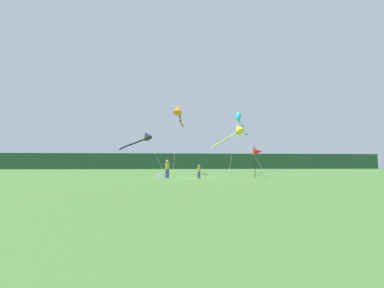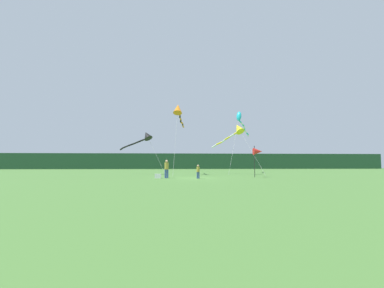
{
  "view_description": "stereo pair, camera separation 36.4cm",
  "coord_description": "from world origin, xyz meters",
  "px_view_note": "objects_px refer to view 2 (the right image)",
  "views": [
    {
      "loc": [
        -2.58,
        -25.48,
        1.35
      ],
      "look_at": [
        0.0,
        6.0,
        3.66
      ],
      "focal_mm": 25.23,
      "sensor_mm": 36.0,
      "label": 1
    },
    {
      "loc": [
        -2.21,
        -25.51,
        1.35
      ],
      "look_at": [
        0.0,
        6.0,
        3.66
      ],
      "focal_mm": 25.23,
      "sensor_mm": 36.0,
      "label": 2
    }
  ],
  "objects_px": {
    "person_adult": "(167,168)",
    "person_child": "(198,171)",
    "kite_black": "(145,137)",
    "kite_cyan": "(241,120)",
    "cooler_box": "(158,176)",
    "kite_yellow": "(236,130)",
    "banner_flag_pole": "(258,152)",
    "kite_orange": "(178,110)"
  },
  "relations": [
    {
      "from": "person_adult",
      "to": "banner_flag_pole",
      "type": "relative_size",
      "value": 0.54
    },
    {
      "from": "person_adult",
      "to": "kite_black",
      "type": "height_order",
      "value": "kite_black"
    },
    {
      "from": "kite_yellow",
      "to": "kite_black",
      "type": "relative_size",
      "value": 1.62
    },
    {
      "from": "kite_yellow",
      "to": "person_adult",
      "type": "bearing_deg",
      "value": -138.99
    },
    {
      "from": "kite_black",
      "to": "kite_cyan",
      "type": "distance_m",
      "value": 14.32
    },
    {
      "from": "person_adult",
      "to": "person_child",
      "type": "xyz_separation_m",
      "value": [
        2.89,
        -0.91,
        -0.25
      ]
    },
    {
      "from": "cooler_box",
      "to": "kite_black",
      "type": "bearing_deg",
      "value": 103.7
    },
    {
      "from": "person_adult",
      "to": "kite_black",
      "type": "xyz_separation_m",
      "value": [
        -2.96,
        8.79,
        3.82
      ]
    },
    {
      "from": "kite_orange",
      "to": "kite_cyan",
      "type": "bearing_deg",
      "value": 31.88
    },
    {
      "from": "person_child",
      "to": "cooler_box",
      "type": "height_order",
      "value": "person_child"
    },
    {
      "from": "cooler_box",
      "to": "kite_cyan",
      "type": "height_order",
      "value": "kite_cyan"
    },
    {
      "from": "banner_flag_pole",
      "to": "kite_cyan",
      "type": "xyz_separation_m",
      "value": [
        1.38,
        12.02,
        5.14
      ]
    },
    {
      "from": "kite_cyan",
      "to": "kite_orange",
      "type": "height_order",
      "value": "kite_cyan"
    },
    {
      "from": "cooler_box",
      "to": "banner_flag_pole",
      "type": "bearing_deg",
      "value": 6.19
    },
    {
      "from": "person_child",
      "to": "kite_orange",
      "type": "bearing_deg",
      "value": 101.71
    },
    {
      "from": "banner_flag_pole",
      "to": "kite_black",
      "type": "xyz_separation_m",
      "value": [
        -12.01,
        7.89,
        2.22
      ]
    },
    {
      "from": "kite_black",
      "to": "kite_cyan",
      "type": "relative_size",
      "value": 0.63
    },
    {
      "from": "person_adult",
      "to": "cooler_box",
      "type": "height_order",
      "value": "person_adult"
    },
    {
      "from": "person_child",
      "to": "person_adult",
      "type": "bearing_deg",
      "value": 162.51
    },
    {
      "from": "banner_flag_pole",
      "to": "kite_yellow",
      "type": "height_order",
      "value": "kite_yellow"
    },
    {
      "from": "person_child",
      "to": "kite_yellow",
      "type": "bearing_deg",
      "value": 56.13
    },
    {
      "from": "kite_yellow",
      "to": "banner_flag_pole",
      "type": "bearing_deg",
      "value": -84.33
    },
    {
      "from": "person_child",
      "to": "kite_cyan",
      "type": "distance_m",
      "value": 17.24
    },
    {
      "from": "kite_orange",
      "to": "kite_yellow",
      "type": "bearing_deg",
      "value": 1.0
    },
    {
      "from": "kite_cyan",
      "to": "person_child",
      "type": "bearing_deg",
      "value": -118.59
    },
    {
      "from": "kite_black",
      "to": "kite_cyan",
      "type": "bearing_deg",
      "value": 17.15
    },
    {
      "from": "banner_flag_pole",
      "to": "person_adult",
      "type": "bearing_deg",
      "value": -174.3
    },
    {
      "from": "kite_cyan",
      "to": "person_adult",
      "type": "bearing_deg",
      "value": -128.91
    },
    {
      "from": "kite_orange",
      "to": "banner_flag_pole",
      "type": "bearing_deg",
      "value": -38.74
    },
    {
      "from": "person_adult",
      "to": "banner_flag_pole",
      "type": "distance_m",
      "value": 9.24
    },
    {
      "from": "cooler_box",
      "to": "kite_cyan",
      "type": "bearing_deg",
      "value": 49.42
    },
    {
      "from": "banner_flag_pole",
      "to": "kite_cyan",
      "type": "relative_size",
      "value": 0.32
    },
    {
      "from": "person_child",
      "to": "banner_flag_pole",
      "type": "height_order",
      "value": "banner_flag_pole"
    },
    {
      "from": "person_adult",
      "to": "person_child",
      "type": "bearing_deg",
      "value": -17.49
    },
    {
      "from": "kite_orange",
      "to": "person_child",
      "type": "bearing_deg",
      "value": -78.29
    },
    {
      "from": "person_adult",
      "to": "cooler_box",
      "type": "relative_size",
      "value": 2.97
    },
    {
      "from": "person_adult",
      "to": "banner_flag_pole",
      "type": "xyz_separation_m",
      "value": [
        9.05,
        0.9,
        1.6
      ]
    },
    {
      "from": "person_adult",
      "to": "kite_yellow",
      "type": "distance_m",
      "value": 12.04
    },
    {
      "from": "person_child",
      "to": "kite_orange",
      "type": "height_order",
      "value": "kite_orange"
    },
    {
      "from": "kite_yellow",
      "to": "kite_cyan",
      "type": "relative_size",
      "value": 1.03
    },
    {
      "from": "person_child",
      "to": "kite_orange",
      "type": "distance_m",
      "value": 10.95
    },
    {
      "from": "banner_flag_pole",
      "to": "kite_yellow",
      "type": "bearing_deg",
      "value": 95.67
    }
  ]
}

